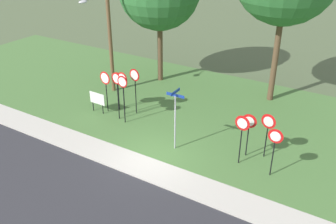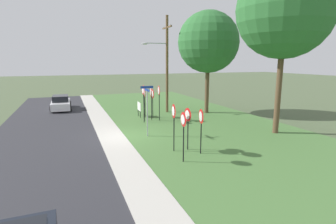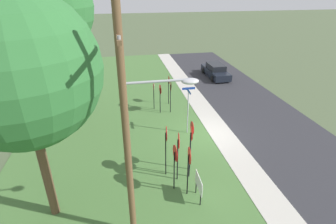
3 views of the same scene
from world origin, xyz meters
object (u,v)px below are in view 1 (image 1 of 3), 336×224
Objects in this scene: street_name_post at (175,115)px; stop_sign_far_center at (135,81)px; notice_board at (97,99)px; yield_sign_far_left at (268,126)px; utility_pole at (107,22)px; yield_sign_far_right at (275,142)px; yield_sign_near_right at (249,125)px; stop_sign_far_left at (117,83)px; stop_sign_near_right at (117,86)px; stop_sign_near_left at (105,83)px; yield_sign_near_left at (242,128)px; stop_sign_center_tall at (123,90)px; stop_sign_far_right at (123,84)px.

stop_sign_far_center is at bearing 150.81° from street_name_post.
yield_sign_far_left is at bearing 4.82° from notice_board.
utility_pole is 6.92× the size of notice_board.
yield_sign_far_right is 10.77m from notice_board.
stop_sign_far_left is at bearing 171.46° from yield_sign_near_right.
stop_sign_near_right is 1.25× the size of yield_sign_near_right.
stop_sign_near_right is 0.33× the size of utility_pole.
stop_sign_near_right is 1.21m from stop_sign_far_left.
stop_sign_near_left is at bearing 164.94° from street_name_post.
street_name_post is at bearing -148.71° from yield_sign_far_left.
yield_sign_near_left is 9.22m from notice_board.
notice_board is at bearing -143.79° from stop_sign_far_center.
stop_sign_near_right is 7.57m from yield_sign_near_left.
yield_sign_near_right is (7.05, 0.41, -0.36)m from stop_sign_center_tall.
stop_sign_far_left is 1.56m from notice_board.
stop_sign_center_tall reaches higher than stop_sign_far_left.
stop_sign_near_left reaches higher than yield_sign_near_left.
utility_pole is at bearing 165.70° from yield_sign_far_right.
yield_sign_near_right is 0.71× the size of street_name_post.
yield_sign_far_right is at bearing 0.85° from yield_sign_near_left.
stop_sign_center_tall reaches higher than stop_sign_far_center.
yield_sign_near_left is (7.15, -1.67, -0.14)m from stop_sign_far_center.
utility_pole is (-7.17, 3.88, 2.80)m from street_name_post.
yield_sign_near_left is at bearing -98.13° from yield_sign_near_right.
yield_sign_near_left is (8.73, -0.95, 0.02)m from stop_sign_near_left.
yield_sign_far_right is (9.21, -1.34, -0.16)m from stop_sign_far_right.
stop_sign_center_tall is at bearing -42.00° from utility_pole.
yield_sign_far_right is at bearing -16.68° from utility_pole.
yield_sign_near_left is 0.79× the size of street_name_post.
yield_sign_near_right is at bearing 150.58° from yield_sign_far_right.
yield_sign_far_right is at bearing 0.57° from stop_sign_far_right.
yield_sign_near_right is 0.87m from yield_sign_far_left.
stop_sign_far_right is (-0.49, -0.49, -0.09)m from stop_sign_far_center.
stop_sign_center_tall reaches higher than stop_sign_far_right.
stop_sign_far_center is (0.40, 1.13, -0.02)m from stop_sign_near_right.
yield_sign_near_right is at bearing 19.81° from street_name_post.
stop_sign_near_left is 8.80m from yield_sign_near_right.
utility_pole is at bearing 178.43° from yield_sign_far_left.
stop_sign_near_left is 0.71m from stop_sign_far_left.
notice_board is (-1.99, -1.10, -1.19)m from stop_sign_far_center.
yield_sign_far_left reaches higher than yield_sign_near_right.
stop_sign_near_left is at bearing -134.78° from stop_sign_far_left.
stop_sign_near_right reaches higher than yield_sign_near_left.
yield_sign_near_right is (7.21, -0.90, -0.34)m from stop_sign_far_center.
stop_sign_far_center is at bearing 78.98° from stop_sign_near_right.
yield_sign_near_left is (7.55, -0.55, -0.16)m from stop_sign_near_right.
stop_sign_far_center is 1.10× the size of yield_sign_near_left.
utility_pole is (-11.95, 3.58, 2.90)m from yield_sign_far_right.
stop_sign_far_left is at bearing 158.31° from street_name_post.
stop_sign_far_left reaches higher than yield_sign_far_right.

